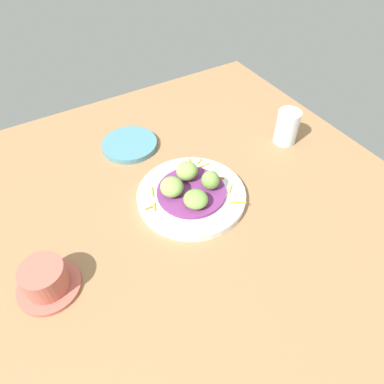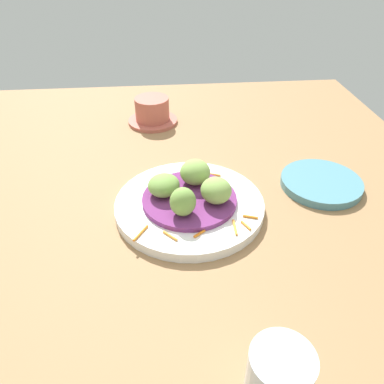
% 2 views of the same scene
% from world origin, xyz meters
% --- Properties ---
extents(table_surface, '(1.10, 1.10, 0.02)m').
position_xyz_m(table_surface, '(0.00, 0.00, 0.01)').
color(table_surface, '#936D47').
rests_on(table_surface, ground).
extents(main_plate, '(0.25, 0.25, 0.02)m').
position_xyz_m(main_plate, '(-0.04, 0.05, 0.03)').
color(main_plate, white).
rests_on(main_plate, table_surface).
extents(cabbage_bed, '(0.16, 0.16, 0.01)m').
position_xyz_m(cabbage_bed, '(-0.04, 0.05, 0.04)').
color(cabbage_bed, '#702D6B').
rests_on(cabbage_bed, main_plate).
extents(carrot_garnish, '(0.20, 0.21, 0.00)m').
position_xyz_m(carrot_garnish, '(-0.06, 0.08, 0.04)').
color(carrot_garnish, orange).
rests_on(carrot_garnish, main_plate).
extents(guac_scoop_left, '(0.07, 0.07, 0.04)m').
position_xyz_m(guac_scoop_left, '(-0.08, 0.07, 0.07)').
color(guac_scoop_left, '#84A851').
rests_on(guac_scoop_left, cabbage_bed).
extents(guac_scoop_center, '(0.07, 0.06, 0.04)m').
position_xyz_m(guac_scoop_center, '(-0.06, 0.01, 0.07)').
color(guac_scoop_center, '#84A851').
rests_on(guac_scoop_center, cabbage_bed).
extents(guac_scoop_right, '(0.08, 0.08, 0.03)m').
position_xyz_m(guac_scoop_right, '(0.00, 0.04, 0.06)').
color(guac_scoop_right, '#759E47').
rests_on(guac_scoop_right, cabbage_bed).
extents(guac_scoop_back, '(0.06, 0.06, 0.05)m').
position_xyz_m(guac_scoop_back, '(-0.03, 0.09, 0.07)').
color(guac_scoop_back, '#759E47').
rests_on(guac_scoop_back, cabbage_bed).
extents(side_plate_small, '(0.15, 0.15, 0.01)m').
position_xyz_m(side_plate_small, '(-0.29, 0.01, 0.03)').
color(side_plate_small, teal).
rests_on(side_plate_small, table_surface).
extents(terracotta_bowl, '(0.12, 0.12, 0.06)m').
position_xyz_m(terracotta_bowl, '(0.02, -0.30, 0.05)').
color(terracotta_bowl, '#B75B4C').
rests_on(terracotta_bowl, table_surface).
extents(water_glass, '(0.06, 0.06, 0.09)m').
position_xyz_m(water_glass, '(-0.10, 0.38, 0.07)').
color(water_glass, silver).
rests_on(water_glass, table_surface).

